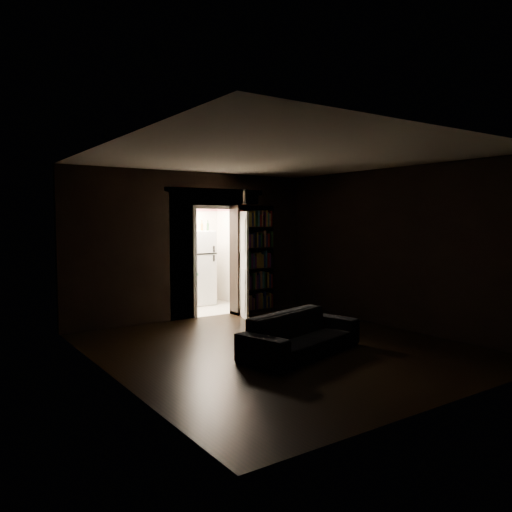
{
  "coord_description": "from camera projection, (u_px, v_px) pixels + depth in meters",
  "views": [
    {
      "loc": [
        -4.41,
        -5.76,
        1.9
      ],
      "look_at": [
        0.17,
        0.9,
        1.3
      ],
      "focal_mm": 35.0,
      "sensor_mm": 36.0,
      "label": 1
    }
  ],
  "objects": [
    {
      "name": "kitchen_alcove",
      "position": [
        190.0,
        251.0,
        10.74
      ],
      "size": [
        2.2,
        1.8,
        2.6
      ],
      "color": "#B3AB9C",
      "rests_on": "ground"
    },
    {
      "name": "room_walls",
      "position": [
        241.0,
        233.0,
        8.12
      ],
      "size": [
        5.02,
        5.61,
        2.84
      ],
      "color": "black",
      "rests_on": "ground"
    },
    {
      "name": "refrigerator",
      "position": [
        195.0,
        268.0,
        11.09
      ],
      "size": [
        0.95,
        0.92,
        1.65
      ],
      "primitive_type": "cube",
      "rotation": [
        0.0,
        0.0,
        0.42
      ],
      "color": "white",
      "rests_on": "ground"
    },
    {
      "name": "bottles",
      "position": [
        199.0,
        225.0,
        10.96
      ],
      "size": [
        0.56,
        0.29,
        0.23
      ],
      "primitive_type": "cube",
      "rotation": [
        0.0,
        0.0,
        -0.41
      ],
      "color": "black",
      "rests_on": "refrigerator"
    },
    {
      "name": "figurine",
      "position": [
        244.0,
        197.0,
        9.9
      ],
      "size": [
        0.11,
        0.11,
        0.29
      ],
      "primitive_type": "cube",
      "rotation": [
        0.0,
        0.0,
        0.11
      ],
      "color": "silver",
      "rests_on": "bookshelf"
    },
    {
      "name": "door",
      "position": [
        242.0,
        264.0,
        9.67
      ],
      "size": [
        0.32,
        0.82,
        2.05
      ],
      "primitive_type": "cube",
      "rotation": [
        0.0,
        0.0,
        1.24
      ],
      "color": "silver",
      "rests_on": "ground"
    },
    {
      "name": "sofa",
      "position": [
        301.0,
        327.0,
        7.04
      ],
      "size": [
        2.13,
        1.34,
        0.76
      ],
      "primitive_type": "imported",
      "rotation": [
        0.0,
        0.0,
        0.26
      ],
      "color": "black",
      "rests_on": "ground"
    },
    {
      "name": "bookshelf",
      "position": [
        252.0,
        259.0,
        10.12
      ],
      "size": [
        0.92,
        0.37,
        2.2
      ],
      "primitive_type": "cube",
      "rotation": [
        0.0,
        0.0,
        0.06
      ],
      "color": "black",
      "rests_on": "ground"
    },
    {
      "name": "ground",
      "position": [
        281.0,
        348.0,
        7.37
      ],
      "size": [
        5.5,
        5.5,
        0.0
      ],
      "primitive_type": "plane",
      "color": "black",
      "rests_on": "ground"
    }
  ]
}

